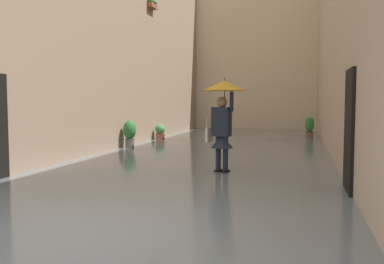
{
  "coord_description": "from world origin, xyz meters",
  "views": [
    {
      "loc": [
        -2.54,
        4.25,
        1.64
      ],
      "look_at": [
        -0.34,
        -4.23,
        0.99
      ],
      "focal_mm": 39.17,
      "sensor_mm": 36.0,
      "label": 1
    }
  ],
  "objects_px": {
    "person_wading": "(223,108)",
    "potted_plant_mid_right": "(160,132)",
    "potted_plant_far_right": "(130,133)",
    "potted_plant_near_left": "(310,127)"
  },
  "relations": [
    {
      "from": "potted_plant_mid_right",
      "to": "potted_plant_far_right",
      "type": "bearing_deg",
      "value": 89.88
    },
    {
      "from": "person_wading",
      "to": "potted_plant_far_right",
      "type": "distance_m",
      "value": 5.82
    },
    {
      "from": "person_wading",
      "to": "potted_plant_mid_right",
      "type": "distance_m",
      "value": 8.41
    },
    {
      "from": "person_wading",
      "to": "potted_plant_mid_right",
      "type": "xyz_separation_m",
      "value": [
        3.98,
        -7.32,
        -1.14
      ]
    },
    {
      "from": "person_wading",
      "to": "potted_plant_far_right",
      "type": "xyz_separation_m",
      "value": [
        3.99,
        -4.13,
        -0.93
      ]
    },
    {
      "from": "potted_plant_far_right",
      "to": "potted_plant_near_left",
      "type": "relative_size",
      "value": 1.02
    },
    {
      "from": "potted_plant_near_left",
      "to": "potted_plant_mid_right",
      "type": "xyz_separation_m",
      "value": [
        6.04,
        2.38,
        -0.15
      ]
    },
    {
      "from": "potted_plant_far_right",
      "to": "potted_plant_mid_right",
      "type": "distance_m",
      "value": 3.19
    },
    {
      "from": "potted_plant_near_left",
      "to": "potted_plant_far_right",
      "type": "bearing_deg",
      "value": 42.63
    },
    {
      "from": "potted_plant_far_right",
      "to": "potted_plant_near_left",
      "type": "distance_m",
      "value": 8.22
    }
  ]
}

